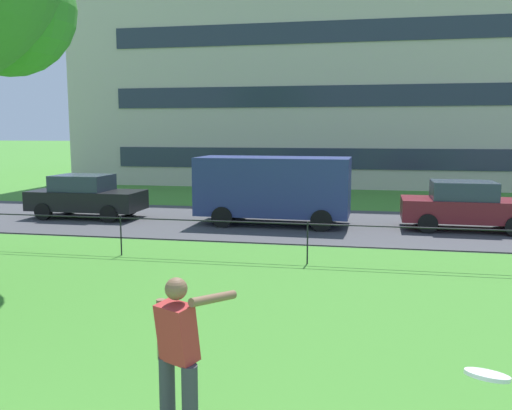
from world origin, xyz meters
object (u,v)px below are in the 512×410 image
at_px(person_thrower, 179,355).
at_px(car_maroon_far_right, 466,206).
at_px(car_black_far_left, 86,196).
at_px(apartment_building_background, 410,47).
at_px(frisbee, 487,375).
at_px(panel_van_center, 274,187).

bearing_deg(person_thrower, car_maroon_far_right, 68.96).
xyz_separation_m(person_thrower, car_black_far_left, (-7.94, 12.95, -0.15)).
distance_m(car_maroon_far_right, apartment_building_background, 20.41).
xyz_separation_m(car_black_far_left, apartment_building_background, (12.54, 18.95, 7.58)).
relative_size(frisbee, apartment_building_background, 0.01).
bearing_deg(panel_van_center, car_maroon_far_right, 0.98).
distance_m(person_thrower, frisbee, 3.00).
bearing_deg(frisbee, panel_van_center, 104.14).
bearing_deg(frisbee, car_black_far_left, 125.89).
relative_size(person_thrower, car_black_far_left, 0.43).
bearing_deg(car_black_far_left, car_maroon_far_right, -0.01).
relative_size(car_black_far_left, apartment_building_background, 0.10).
xyz_separation_m(person_thrower, car_maroon_far_right, (4.98, 12.95, -0.15)).
distance_m(frisbee, car_black_far_left, 17.84).
bearing_deg(car_black_far_left, apartment_building_background, 56.51).
bearing_deg(car_maroon_far_right, person_thrower, -111.04).
bearing_deg(person_thrower, car_black_far_left, 121.52).
height_order(person_thrower, frisbee, person_thrower).
bearing_deg(apartment_building_background, frisbee, -93.59).
height_order(person_thrower, car_black_far_left, person_thrower).
xyz_separation_m(car_maroon_far_right, apartment_building_background, (-0.38, 18.95, 7.58)).
distance_m(person_thrower, panel_van_center, 12.89).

